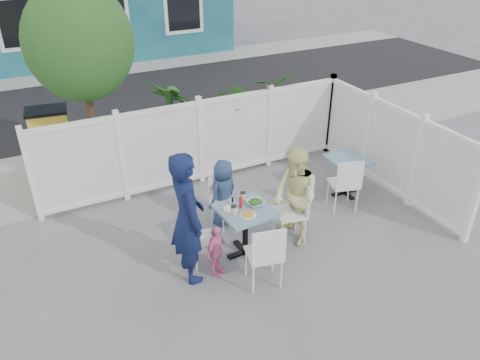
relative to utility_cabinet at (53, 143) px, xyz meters
name	(u,v)px	position (x,y,z in m)	size (l,w,h in m)	color
ground	(258,252)	(2.30, -4.00, -0.63)	(80.00, 80.00, 0.00)	slate
near_sidewalk	(172,152)	(2.30, -0.20, -0.62)	(24.00, 2.60, 0.01)	gray
street	(127,99)	(2.30, 3.50, -0.63)	(24.00, 5.00, 0.01)	black
far_sidewalk	(102,70)	(2.30, 6.60, -0.62)	(24.00, 1.60, 0.01)	gray
fence_back	(200,143)	(2.40, -1.60, 0.15)	(5.86, 0.08, 1.60)	white
fence_right	(390,151)	(5.30, -3.40, 0.15)	(0.08, 3.66, 1.60)	white
tree	(79,43)	(0.70, -0.70, 1.96)	(1.80, 1.62, 3.59)	#382316
utility_cabinet	(53,143)	(0.00, 0.00, 0.00)	(0.68, 0.48, 1.26)	gold
potted_shrub_a	(175,127)	(2.17, -0.90, 0.26)	(1.00, 1.00, 1.78)	#1E4718
potted_shrub_b	(249,115)	(3.71, -1.00, 0.27)	(1.61, 1.40, 1.79)	#1E4718
main_table	(245,219)	(2.12, -3.92, -0.03)	(0.78, 0.78, 0.78)	#476B8B
spare_table	(348,167)	(4.54, -3.20, -0.08)	(0.70, 0.70, 0.70)	#476B8B
chair_left	(199,235)	(1.43, -3.83, -0.12)	(0.45, 0.46, 0.87)	white
chair_right	(296,207)	(2.98, -3.93, -0.05)	(0.52, 0.54, 1.00)	white
chair_back	(223,197)	(2.16, -3.07, -0.12)	(0.46, 0.45, 0.88)	white
chair_near	(266,252)	(2.03, -4.68, -0.05)	(0.54, 0.52, 1.00)	white
chair_spare	(346,181)	(4.16, -3.64, -0.06)	(0.55, 0.54, 0.99)	white
man	(187,218)	(1.22, -3.99, 0.32)	(0.70, 0.46, 1.91)	#0F183F
woman	(295,197)	(2.94, -3.95, 0.14)	(0.75, 0.59, 1.55)	#EFEF55
boy	(224,193)	(2.19, -3.04, -0.06)	(0.55, 0.36, 1.13)	navy
toddler	(216,251)	(1.55, -4.14, -0.23)	(0.46, 0.19, 0.79)	pink
plate_main	(248,215)	(2.09, -4.07, 0.16)	(0.23, 0.23, 0.01)	white
plate_side	(230,209)	(1.93, -3.83, 0.16)	(0.21, 0.21, 0.01)	white
salad_bowl	(255,203)	(2.31, -3.88, 0.18)	(0.25, 0.25, 0.06)	white
coffee_cup_a	(234,211)	(1.92, -3.96, 0.21)	(0.08, 0.08, 0.12)	beige
coffee_cup_b	(243,197)	(2.20, -3.69, 0.21)	(0.08, 0.08, 0.13)	beige
ketchup_bottle	(241,203)	(2.08, -3.85, 0.23)	(0.05, 0.05, 0.16)	#B31717
salt_shaker	(230,200)	(2.02, -3.65, 0.18)	(0.03, 0.03, 0.07)	white
pepper_shaker	(232,200)	(2.05, -3.65, 0.18)	(0.03, 0.03, 0.07)	black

